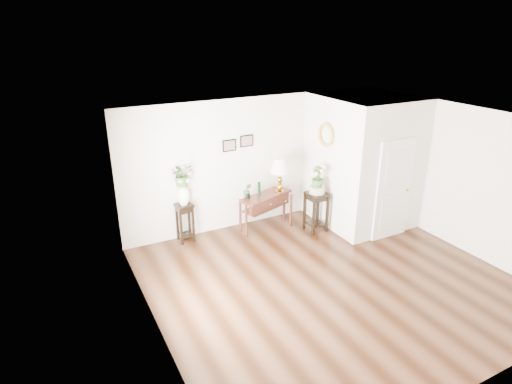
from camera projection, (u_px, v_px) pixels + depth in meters
floor at (329, 280)px, 7.50m from camera, size 6.00×5.50×0.02m
ceiling at (341, 122)px, 6.47m from camera, size 6.00×5.50×0.02m
wall_back at (257, 162)px, 9.25m from camera, size 6.00×0.02×2.80m
wall_front at (487, 296)px, 4.72m from camera, size 6.00×0.02×2.80m
wall_left at (153, 249)px, 5.70m from camera, size 0.02×5.50×2.80m
wall_right at (460, 178)px, 8.27m from camera, size 0.02×5.50×2.80m
partition at (362, 160)px, 9.35m from camera, size 1.80×1.95×2.80m
door at (394, 190)px, 8.65m from camera, size 0.90×0.05×2.10m
art_print_left at (229, 145)px, 8.79m from camera, size 0.30×0.02×0.25m
art_print_right at (247, 141)px, 8.94m from camera, size 0.30×0.02×0.25m
wall_ornament at (326, 135)px, 8.81m from camera, size 0.07×0.51×0.51m
console_table at (266, 212)px, 9.22m from camera, size 1.28×0.76×0.81m
table_lamp at (280, 176)px, 9.08m from camera, size 0.58×0.58×0.76m
green_vase at (259, 188)px, 8.93m from camera, size 0.07×0.07×0.31m
potted_plant at (247, 191)px, 8.82m from camera, size 0.21×0.19×0.32m
plant_stand_a at (185, 223)px, 8.71m from camera, size 0.36×0.36×0.82m
porcelain_vase at (183, 194)px, 8.47m from camera, size 0.30×0.30×0.45m
lily_arrangement at (182, 174)px, 8.32m from camera, size 0.53×0.49×0.49m
plant_stand_b at (316, 212)px, 9.16m from camera, size 0.42×0.42×0.87m
ceramic_bowl at (317, 189)px, 8.97m from camera, size 0.43×0.43×0.14m
narcissus at (318, 177)px, 8.87m from camera, size 0.34×0.34×0.46m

